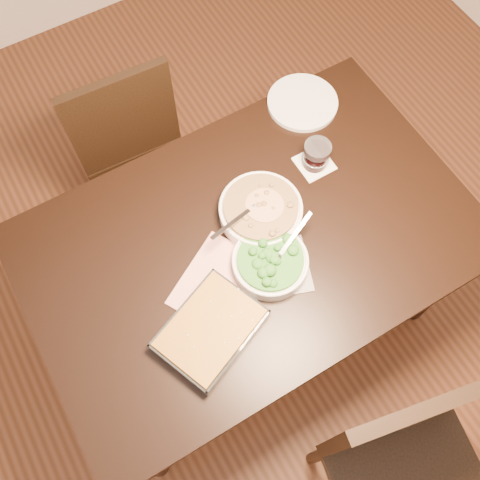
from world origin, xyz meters
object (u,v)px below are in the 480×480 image
Objects in this scene: chair_near at (408,464)px; broccoli_bowl at (270,262)px; baking_dish at (210,330)px; table at (251,251)px; wine_tumbler at (316,155)px; chair_far at (121,127)px; dinner_plate at (302,102)px; stew_bowl at (261,210)px.

broccoli_bowl is at bearing 107.50° from chair_near.
chair_near is (0.33, -0.59, -0.23)m from baking_dish.
table is at bearing 106.78° from chair_near.
wine_tumbler reaches higher than table.
wine_tumbler is (0.32, 0.13, 0.15)m from table.
chair_far reaches higher than broccoli_bowl.
table is 4.01× the size of baking_dish.
baking_dish is at bearing -142.52° from table.
stew_bowl is at bearing -139.71° from dinner_plate.
stew_bowl is 0.27m from wine_tumbler.
chair_near is (0.08, -0.68, -0.24)m from broccoli_bowl.
stew_bowl is 0.41m from baking_dish.
chair_far is at bearing 99.33° from table.
dinner_plate is 0.28× the size of chair_far.
baking_dish is at bearing -150.47° from wine_tumbler.
dinner_plate is (0.36, 0.30, -0.03)m from stew_bowl.
wine_tumbler is at bearing -113.99° from dinner_plate.
chair_far is (0.12, 0.99, -0.29)m from baking_dish.
wine_tumbler is at bearing 36.44° from broccoli_bowl.
chair_far is (-0.21, 1.59, -0.05)m from chair_near.
baking_dish is 0.72m from chair_near.
chair_near reaches higher than table.
baking_dish is 1.41× the size of dinner_plate.
chair_near is at bearing -84.42° from table.
chair_near reaches higher than dinner_plate.
wine_tumbler is (0.26, 0.08, 0.02)m from stew_bowl.
chair_far is at bearing 108.68° from chair_near.
chair_near is (0.08, -0.79, -0.11)m from table.
dinner_plate is at bearing 17.33° from baking_dish.
chair_far is (-0.56, 0.44, -0.27)m from dinner_plate.
chair_far reaches higher than wine_tumbler.
dinner_plate is 1.22m from chair_near.
broccoli_bowl reaches higher than baking_dish.
chair_far is at bearing 124.25° from wine_tumbler.
chair_near is at bearing -106.83° from dinner_plate.
table is 0.34m from baking_dish.
table is 5.66× the size of dinner_plate.
dinner_plate is at bearing 144.49° from chair_far.
baking_dish is 1.04m from chair_far.
chair_far is (-0.13, 0.90, -0.30)m from broccoli_bowl.
dinner_plate is at bearing 47.74° from broccoli_bowl.
wine_tumbler is 0.87m from chair_far.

